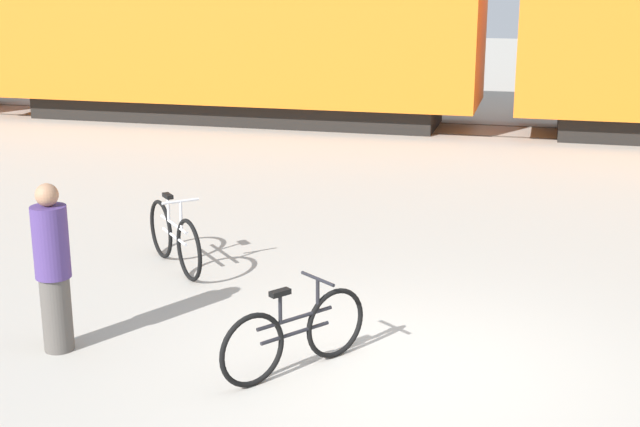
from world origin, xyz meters
TOP-DOWN VIEW (x-y plane):
  - ground_plane at (0.00, 0.00)m, footprint 80.00×80.00m
  - freight_train at (0.00, 12.86)m, footprint 49.45×2.90m
  - rail_near at (0.00, 12.15)m, footprint 61.45×0.07m
  - rail_far at (0.00, 13.58)m, footprint 61.45×0.07m
  - bicycle_black at (-1.04, -0.26)m, footprint 1.03×1.37m
  - bicycle_silver at (-3.28, 2.18)m, footprint 1.24×1.31m
  - person_in_purple at (-3.42, -0.37)m, footprint 0.34×0.34m

SIDE VIEW (x-z plane):
  - ground_plane at x=0.00m, z-range 0.00..0.00m
  - rail_near at x=0.00m, z-range 0.00..0.01m
  - rail_far at x=0.00m, z-range 0.00..0.01m
  - bicycle_black at x=-1.04m, z-range -0.06..0.80m
  - bicycle_silver at x=-3.28m, z-range -0.07..0.87m
  - person_in_purple at x=-3.42m, z-range 0.00..1.68m
  - freight_train at x=0.00m, z-range 0.12..5.25m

